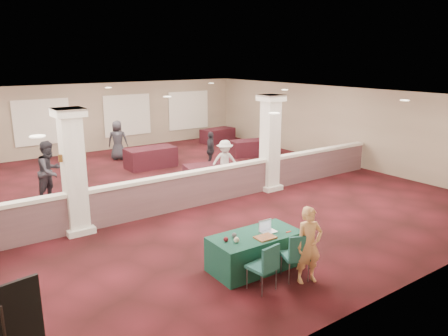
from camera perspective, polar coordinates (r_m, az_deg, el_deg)
ground at (r=14.58m, az=-7.02°, el=-3.33°), size 16.00×16.00×0.00m
wall_back at (r=21.48m, az=-17.48°, el=6.21°), size 16.00×0.04×3.20m
wall_front at (r=8.29m, az=20.28°, el=-6.36°), size 16.00×0.04×3.20m
wall_right at (r=19.22m, az=14.35°, el=5.53°), size 0.04×16.00×3.20m
ceiling at (r=13.95m, az=-7.42°, el=9.29°), size 16.00×16.00×0.02m
partition_wall at (r=13.17m, az=-3.96°, el=-2.62°), size 15.60×0.28×1.10m
column_left at (r=11.52m, az=-19.05°, el=-0.35°), size 0.72×0.72×3.20m
column_right at (r=14.65m, az=6.03°, el=3.39°), size 0.72×0.72×3.20m
sconce_left at (r=11.37m, az=-20.55°, el=1.21°), size 0.12×0.12×0.18m
sconce_right at (r=11.52m, az=-17.87°, el=1.60°), size 0.12×0.12×0.18m
near_table at (r=9.51m, az=4.10°, el=-10.76°), size 1.99×1.03×0.75m
conf_chair_main at (r=9.01m, az=9.55°, el=-10.88°), size 0.65×0.66×1.01m
conf_chair_side at (r=8.56m, az=5.44°, el=-12.34°), size 0.54×0.54×0.97m
woman at (r=8.93m, az=11.02°, el=-9.86°), size 0.65×0.52×1.57m
far_table_front_center at (r=15.57m, az=-2.04°, el=-0.76°), size 1.85×1.23×0.69m
far_table_front_right at (r=20.00m, az=3.32°, el=2.65°), size 1.88×1.25×0.70m
far_table_back_center at (r=18.04m, az=-9.54°, el=1.36°), size 2.00×1.00×0.81m
far_table_back_right at (r=23.07m, az=-0.84°, el=4.28°), size 1.91×1.17×0.73m
attendee_a at (r=14.54m, az=-21.79°, el=-0.41°), size 1.04×0.95×1.91m
attendee_b at (r=15.50m, az=0.12°, el=0.83°), size 1.09×0.85×1.55m
attendee_c at (r=17.58m, az=-1.75°, el=2.34°), size 0.89×0.93×1.48m
attendee_d at (r=19.57m, az=-13.71°, el=3.54°), size 0.97×0.83×1.73m
laptop_base at (r=9.49m, az=5.82°, el=-8.29°), size 0.35×0.25×0.02m
laptop_screen at (r=9.53m, az=5.38°, el=-7.38°), size 0.34×0.02×0.23m
screen_glow at (r=9.53m, az=5.41°, el=-7.48°), size 0.31×0.01×0.20m
knitting at (r=9.19m, az=5.40°, el=-9.02°), size 0.42×0.32×0.03m
yarn_cream at (r=8.94m, az=1.65°, el=-9.37°), size 0.11×0.11×0.11m
yarn_red at (r=8.98m, az=0.25°, el=-9.30°), size 0.10×0.10×0.10m
yarn_grey at (r=9.16m, az=1.34°, el=-8.77°), size 0.11×0.11×0.11m
scissors at (r=9.55m, az=8.43°, el=-8.25°), size 0.12×0.03×0.01m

